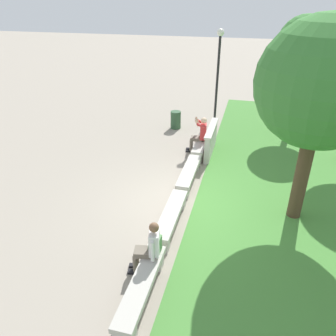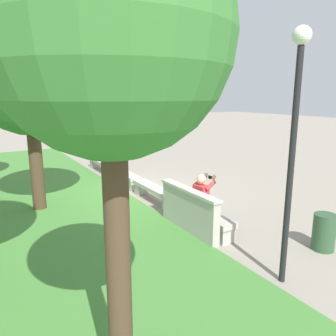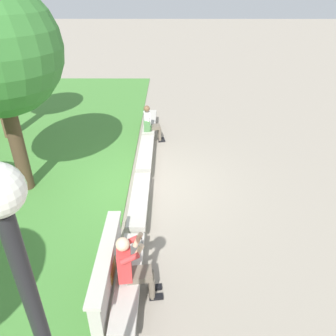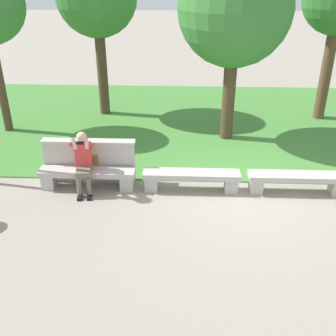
{
  "view_description": "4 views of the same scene",
  "coord_description": "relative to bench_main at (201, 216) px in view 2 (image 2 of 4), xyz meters",
  "views": [
    {
      "loc": [
        7.55,
        1.59,
        5.2
      ],
      "look_at": [
        -0.58,
        -0.53,
        0.72
      ],
      "focal_mm": 35.0,
      "sensor_mm": 36.0,
      "label": 1
    },
    {
      "loc": [
        -9.27,
        4.34,
        3.05
      ],
      "look_at": [
        -1.61,
        -0.19,
        1.08
      ],
      "focal_mm": 35.0,
      "sensor_mm": 36.0,
      "label": 2
    },
    {
      "loc": [
        -7.25,
        -0.68,
        4.78
      ],
      "look_at": [
        -0.88,
        -0.65,
        1.06
      ],
      "focal_mm": 35.0,
      "sensor_mm": 36.0,
      "label": 3
    },
    {
      "loc": [
        -1.33,
        -7.54,
        4.41
      ],
      "look_at": [
        -1.62,
        -0.69,
        0.89
      ],
      "focal_mm": 42.0,
      "sensor_mm": 36.0,
      "label": 4
    }
  ],
  "objects": [
    {
      "name": "ground_plane",
      "position": [
        3.43,
        0.0,
        -0.3
      ],
      "size": [
        80.0,
        80.0,
        0.0
      ],
      "primitive_type": "plane",
      "color": "gray"
    },
    {
      "name": "bench_main",
      "position": [
        0.0,
        0.0,
        0.0
      ],
      "size": [
        2.11,
        0.4,
        0.45
      ],
      "color": "#B7B2A8",
      "rests_on": "ground"
    },
    {
      "name": "bench_near",
      "position": [
        2.29,
        0.0,
        0.0
      ],
      "size": [
        2.11,
        0.4,
        0.45
      ],
      "color": "#B7B2A8",
      "rests_on": "ground"
    },
    {
      "name": "bench_mid",
      "position": [
        4.58,
        0.0,
        0.0
      ],
      "size": [
        2.11,
        0.4,
        0.45
      ],
      "color": "#B7B2A8",
      "rests_on": "ground"
    },
    {
      "name": "bench_far",
      "position": [
        6.87,
        0.0,
        0.0
      ],
      "size": [
        2.11,
        0.4,
        0.45
      ],
      "color": "#B7B2A8",
      "rests_on": "ground"
    },
    {
      "name": "backrest_wall_with_plaque",
      "position": [
        0.0,
        0.34,
        0.21
      ],
      "size": [
        2.08,
        0.24,
        1.01
      ],
      "color": "#B7B2A8",
      "rests_on": "ground"
    },
    {
      "name": "person_photographer",
      "position": [
        -0.03,
        -0.08,
        0.43
      ],
      "size": [
        0.51,
        0.76,
        1.32
      ],
      "color": "black",
      "rests_on": "ground"
    },
    {
      "name": "person_distant",
      "position": [
        6.14,
        -0.06,
        0.37
      ],
      "size": [
        0.47,
        0.71,
        1.26
      ],
      "color": "black",
      "rests_on": "ground"
    },
    {
      "name": "backpack",
      "position": [
        6.03,
        0.03,
        0.32
      ],
      "size": [
        0.28,
        0.24,
        0.43
      ],
      "color": "#4C7F47",
      "rests_on": "bench_far"
    },
    {
      "name": "tree_behind_wall",
      "position": [
        3.32,
        3.02,
        3.15
      ],
      "size": [
        2.89,
        2.89,
        4.93
      ],
      "color": "#4C3826",
      "rests_on": "ground"
    },
    {
      "name": "tree_left_background",
      "position": [
        -3.16,
        3.3,
        3.2
      ],
      "size": [
        2.07,
        2.07,
        4.57
      ],
      "color": "#4C3826",
      "rests_on": "ground"
    },
    {
      "name": "trash_bin",
      "position": [
        -2.15,
        -1.48,
        0.07
      ],
      "size": [
        0.44,
        0.44,
        0.75
      ],
      "primitive_type": "cylinder",
      "color": "#2D5133",
      "rests_on": "ground"
    },
    {
      "name": "lamp_post",
      "position": [
        -2.52,
        0.15,
        2.32
      ],
      "size": [
        0.28,
        0.28,
        4.04
      ],
      "color": "black",
      "rests_on": "ground"
    }
  ]
}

